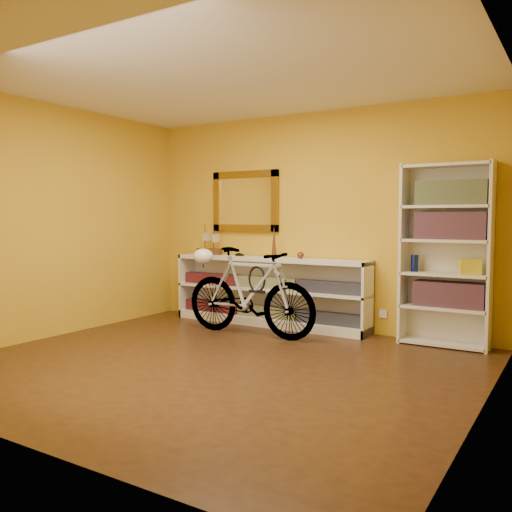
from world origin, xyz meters
The scene contains 24 objects.
floor centered at (0.00, 0.00, -0.01)m, with size 4.50×4.00×0.01m, color black.
ceiling centered at (0.00, 0.00, 2.60)m, with size 4.50×4.00×0.01m, color silver.
back_wall centered at (0.00, 2.00, 1.30)m, with size 4.50×0.01×2.60m, color gold.
left_wall centered at (-2.25, 0.00, 1.30)m, with size 0.01×4.00×2.60m, color gold.
right_wall centered at (2.25, 0.00, 1.30)m, with size 0.01×4.00×2.60m, color gold.
gilt_mirror centered at (-0.95, 1.97, 1.55)m, with size 0.98×0.06×0.78m, color brown.
wall_socket centered at (0.90, 1.99, 0.25)m, with size 0.09×0.01×0.09m, color silver.
console_unit centered at (-0.51, 1.81, 0.42)m, with size 2.60×0.35×0.85m, color silver, non-canonical shape.
cd_row_lower centered at (-0.51, 1.79, 0.17)m, with size 2.50×0.13×0.14m, color black.
cd_row_upper centered at (-0.51, 1.79, 0.54)m, with size 2.50×0.13×0.14m, color navy.
model_ship centered at (-1.42, 1.81, 1.05)m, with size 0.33×0.13×0.40m, color #3D2311, non-canonical shape.
toy_car centered at (-0.94, 1.81, 0.85)m, with size 0.00×0.00×0.00m, color black.
bronze_ornament centered at (-0.43, 1.81, 1.04)m, with size 0.07×0.07×0.39m, color brown.
decorative_orb centered at (-0.06, 1.81, 0.89)m, with size 0.08×0.08×0.08m, color brown.
bookcase centered at (1.60, 1.84, 0.95)m, with size 0.90×0.30×1.90m, color silver, non-canonical shape.
book_row_a centered at (1.65, 1.84, 0.55)m, with size 0.70×0.22×0.26m, color maroon.
book_row_b centered at (1.65, 1.84, 1.25)m, with size 0.70×0.22×0.28m, color maroon.
book_row_c centered at (1.65, 1.84, 1.59)m, with size 0.70×0.22×0.25m, color navy.
travel_mug centered at (1.29, 1.82, 0.85)m, with size 0.08×0.08×0.18m, color navy.
red_tin centered at (1.40, 1.87, 1.55)m, with size 0.13×0.13×0.17m, color maroon.
yellow_bag centered at (1.85, 1.80, 0.84)m, with size 0.20×0.13×0.16m, color gold.
bicycle centered at (-0.39, 1.19, 0.50)m, with size 1.70×0.44×1.00m, color silver.
helmet centered at (-1.04, 1.19, 0.88)m, with size 0.24×0.23×0.18m, color white.
u_lock centered at (-0.29, 1.19, 0.65)m, with size 0.22×0.22×0.02m, color black.
Camera 1 is at (2.83, -3.87, 1.33)m, focal length 37.49 mm.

